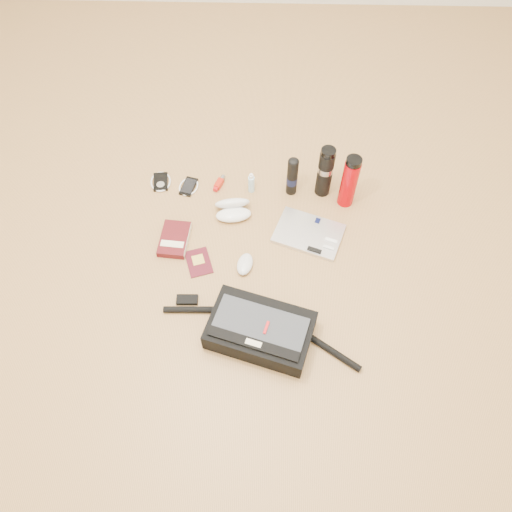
% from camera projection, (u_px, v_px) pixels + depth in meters
% --- Properties ---
extents(ground, '(4.00, 4.00, 0.00)m').
position_uv_depth(ground, '(250.00, 271.00, 2.10)').
color(ground, '#A87B46').
rests_on(ground, ground).
extents(messenger_bag, '(0.77, 0.34, 0.11)m').
position_uv_depth(messenger_bag, '(260.00, 330.00, 1.90)').
color(messenger_bag, black).
rests_on(messenger_bag, ground).
extents(laptop, '(0.34, 0.29, 0.03)m').
position_uv_depth(laptop, '(309.00, 234.00, 2.19)').
color(laptop, silver).
rests_on(laptop, ground).
extents(book, '(0.13, 0.19, 0.03)m').
position_uv_depth(book, '(175.00, 239.00, 2.17)').
color(book, '#480E12').
rests_on(book, ground).
extents(passport, '(0.14, 0.16, 0.01)m').
position_uv_depth(passport, '(199.00, 262.00, 2.12)').
color(passport, '#460D17').
rests_on(passport, ground).
extents(mouse, '(0.09, 0.12, 0.04)m').
position_uv_depth(mouse, '(245.00, 264.00, 2.10)').
color(mouse, silver).
rests_on(mouse, ground).
extents(sunglasses_case, '(0.18, 0.15, 0.09)m').
position_uv_depth(sunglasses_case, '(233.00, 209.00, 2.24)').
color(sunglasses_case, white).
rests_on(sunglasses_case, ground).
extents(ipod, '(0.11, 0.12, 0.01)m').
position_uv_depth(ipod, '(161.00, 182.00, 2.36)').
color(ipod, black).
rests_on(ipod, ground).
extents(phone, '(0.11, 0.12, 0.01)m').
position_uv_depth(phone, '(189.00, 187.00, 2.35)').
color(phone, black).
rests_on(phone, ground).
extents(inhaler, '(0.05, 0.10, 0.03)m').
position_uv_depth(inhaler, '(219.00, 183.00, 2.35)').
color(inhaler, '#B31F0E').
rests_on(inhaler, ground).
extents(spray_bottle, '(0.04, 0.04, 0.11)m').
position_uv_depth(spray_bottle, '(251.00, 183.00, 2.30)').
color(spray_bottle, '#AEDCEF').
rests_on(spray_bottle, ground).
extents(aerosol_can, '(0.07, 0.07, 0.21)m').
position_uv_depth(aerosol_can, '(292.00, 176.00, 2.25)').
color(aerosol_can, black).
rests_on(aerosol_can, ground).
extents(thermos_black, '(0.09, 0.09, 0.27)m').
position_uv_depth(thermos_black, '(325.00, 172.00, 2.22)').
color(thermos_black, black).
rests_on(thermos_black, ground).
extents(thermos_red, '(0.07, 0.07, 0.28)m').
position_uv_depth(thermos_red, '(349.00, 182.00, 2.19)').
color(thermos_red, '#AB0007').
rests_on(thermos_red, ground).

